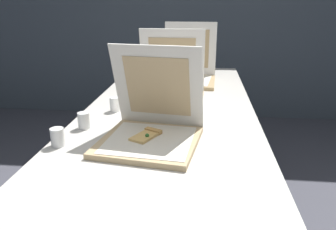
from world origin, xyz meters
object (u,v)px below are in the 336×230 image
Objects in this scene: table at (168,123)px; cup_white_near_left at (58,137)px; pizza_box_middle at (170,91)px; pizza_box_back at (188,74)px; cup_white_mid at (115,104)px; pizza_box_front at (151,129)px; cup_white_near_center at (84,121)px.

cup_white_near_left is (-0.38, -0.42, 0.08)m from table.
pizza_box_middle is 0.47m from pizza_box_back.
pizza_box_middle is (-0.02, 0.24, 0.10)m from table.
pizza_box_middle reaches higher than cup_white_near_left.
table is 0.29m from cup_white_mid.
pizza_box_back is (0.08, 0.46, -0.00)m from pizza_box_middle.
pizza_box_back is 5.98× the size of cup_white_near_left.
pizza_box_front is 0.44m from cup_white_mid.
cup_white_near_center is (0.04, 0.19, 0.00)m from cup_white_near_left.
table is at bearing -4.61° from cup_white_mid.
cup_white_near_center is (-0.33, -0.47, -0.02)m from pizza_box_middle.
cup_white_near_center is at bearing 168.68° from pizza_box_front.
cup_white_near_center is at bearing -111.27° from pizza_box_back.
cup_white_near_left is 1.00× the size of cup_white_mid.
pizza_box_middle is 0.58m from cup_white_near_center.
pizza_box_front reaches higher than cup_white_near_center.
pizza_box_front is at bearing -56.27° from cup_white_mid.
pizza_box_front is 5.84× the size of cup_white_near_left.
pizza_box_front is 0.58m from pizza_box_middle.
pizza_box_back is at bearing 93.13° from pizza_box_front.
pizza_box_back is at bearing 64.00° from cup_white_mid.
cup_white_near_left is at bearing -100.90° from cup_white_near_center.
cup_white_near_left is at bearing -159.00° from pizza_box_front.
cup_white_mid is at bearing -137.54° from pizza_box_middle.
table is 33.63× the size of cup_white_mid.
cup_white_near_left is 1.00× the size of cup_white_near_center.
cup_white_near_left is 0.46m from cup_white_mid.
pizza_box_middle reaches higher than cup_white_mid.
pizza_box_back reaches higher than pizza_box_middle.
pizza_box_front is 0.36m from cup_white_near_left.
cup_white_near_center is (-0.32, 0.11, -0.02)m from pizza_box_front.
pizza_box_back is at bearing 82.07° from pizza_box_middle.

